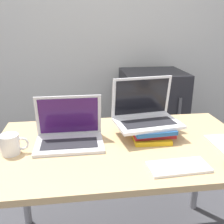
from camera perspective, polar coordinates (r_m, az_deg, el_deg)
wall_back at (r=2.69m, az=-3.02°, el=19.23°), size 8.00×0.05×2.70m
desk at (r=1.42m, az=2.50°, el=-9.94°), size 1.34×0.80×0.74m
laptop_left at (r=1.39m, az=-9.29°, el=-4.79°), size 0.35×0.23×0.24m
book_stack at (r=1.47m, az=8.26°, el=-3.95°), size 0.24×0.28×0.07m
laptop_on_books at (r=1.46m, az=7.31°, el=-0.44°), size 0.38×0.28×0.25m
wireless_keyboard at (r=1.20m, az=14.29°, el=-11.47°), size 0.27×0.14×0.01m
mug at (r=1.36m, az=-21.21°, el=-6.59°), size 0.14×0.09×0.10m
mini_fridge at (r=2.57m, az=8.51°, el=-1.36°), size 0.56×0.53×0.91m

